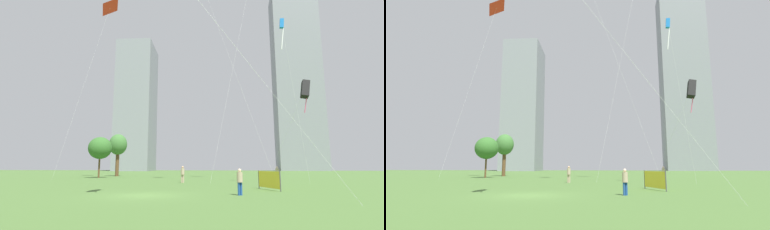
% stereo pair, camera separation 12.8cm
% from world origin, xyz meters
% --- Properties ---
extents(ground, '(280.00, 280.00, 0.00)m').
position_xyz_m(ground, '(0.00, 0.00, 0.00)').
color(ground, '#476B30').
extents(person_standing_0, '(0.41, 0.41, 1.84)m').
position_xyz_m(person_standing_0, '(-0.58, 14.99, 1.06)').
color(person_standing_0, tan).
rests_on(person_standing_0, ground).
extents(person_standing_2, '(0.40, 0.40, 1.81)m').
position_xyz_m(person_standing_2, '(10.23, 20.02, 1.04)').
color(person_standing_2, '#3F593F').
rests_on(person_standing_2, ground).
extents(person_standing_3, '(0.36, 0.36, 1.62)m').
position_xyz_m(person_standing_3, '(5.87, 0.94, 0.94)').
color(person_standing_3, '#1E478C').
rests_on(person_standing_3, ground).
extents(kite_flying_0, '(5.66, 8.48, 29.66)m').
position_xyz_m(kite_flying_0, '(-15.70, 25.80, 28.85)').
color(kite_flying_0, silver).
rests_on(kite_flying_0, ground).
extents(kite_flying_2, '(2.57, 2.40, 17.90)m').
position_xyz_m(kite_flying_2, '(10.81, 13.54, 17.03)').
color(kite_flying_2, silver).
rests_on(kite_flying_2, ground).
extents(kite_flying_3, '(4.75, 7.57, 11.58)m').
position_xyz_m(kite_flying_3, '(13.32, 16.07, 10.40)').
color(kite_flying_3, silver).
rests_on(kite_flying_3, ground).
extents(park_tree_0, '(3.82, 3.82, 6.62)m').
position_xyz_m(park_tree_0, '(-17.02, 27.56, 4.80)').
color(park_tree_0, brown).
rests_on(park_tree_0, ground).
extents(park_tree_1, '(3.46, 3.46, 8.04)m').
position_xyz_m(park_tree_1, '(-17.65, 36.08, 5.88)').
color(park_tree_1, brown).
rests_on(park_tree_1, ground).
extents(distant_highrise_0, '(22.13, 20.81, 94.21)m').
position_xyz_m(distant_highrise_0, '(34.65, 136.05, 47.10)').
color(distant_highrise_0, gray).
rests_on(distant_highrise_0, ground).
extents(distant_highrise_1, '(18.63, 23.29, 60.94)m').
position_xyz_m(distant_highrise_1, '(-43.73, 115.54, 30.47)').
color(distant_highrise_1, gray).
rests_on(distant_highrise_1, ground).
extents(event_banner, '(1.42, 3.20, 1.46)m').
position_xyz_m(event_banner, '(8.03, 5.85, 0.77)').
color(event_banner, '#4C4C4C').
rests_on(event_banner, ground).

